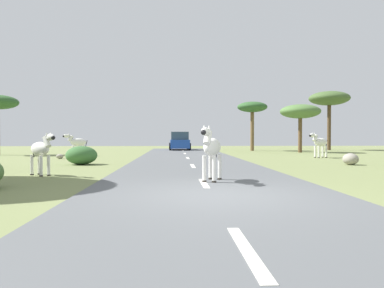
# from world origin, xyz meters

# --- Properties ---
(ground_plane) EXTENTS (90.00, 90.00, 0.00)m
(ground_plane) POSITION_xyz_m (0.00, 0.00, 0.00)
(ground_plane) COLOR olive
(road) EXTENTS (6.00, 64.00, 0.05)m
(road) POSITION_xyz_m (-0.15, 0.00, 0.03)
(road) COLOR #56595B
(road) RESTS_ON ground_plane
(lane_markings) EXTENTS (0.16, 56.00, 0.01)m
(lane_markings) POSITION_xyz_m (-0.15, -1.00, 0.05)
(lane_markings) COLOR silver
(lane_markings) RESTS_ON road
(zebra_0) EXTENTS (0.83, 1.63, 1.60)m
(zebra_0) POSITION_xyz_m (0.10, 2.47, 1.01)
(zebra_0) COLOR silver
(zebra_0) RESTS_ON road
(zebra_1) EXTENTS (1.26, 1.25, 1.49)m
(zebra_1) POSITION_xyz_m (-5.48, 4.73, 0.89)
(zebra_1) COLOR silver
(zebra_1) RESTS_ON ground_plane
(zebra_2) EXTENTS (1.56, 1.06, 1.60)m
(zebra_2) POSITION_xyz_m (8.17, 14.75, 0.96)
(zebra_2) COLOR silver
(zebra_2) RESTS_ON ground_plane
(zebra_3) EXTENTS (1.54, 0.98, 1.57)m
(zebra_3) POSITION_xyz_m (-7.58, 17.57, 0.93)
(zebra_3) COLOR silver
(zebra_3) RESTS_ON ground_plane
(car_0) EXTENTS (2.08, 4.37, 1.74)m
(car_0) POSITION_xyz_m (-0.43, 27.89, 0.85)
(car_0) COLOR #1E479E
(car_0) RESTS_ON road
(tree_2) EXTENTS (3.36, 3.36, 4.03)m
(tree_2) POSITION_xyz_m (9.62, 22.61, 3.40)
(tree_2) COLOR brown
(tree_2) RESTS_ON ground_plane
(tree_3) EXTENTS (3.93, 3.93, 5.80)m
(tree_3) POSITION_xyz_m (14.34, 27.88, 5.04)
(tree_3) COLOR #4C3823
(tree_3) RESTS_ON ground_plane
(tree_6) EXTENTS (2.82, 2.82, 4.62)m
(tree_6) POSITION_xyz_m (6.40, 26.57, 4.01)
(tree_6) COLOR brown
(tree_6) RESTS_ON ground_plane
(bush_0) EXTENTS (1.47, 1.33, 0.88)m
(bush_0) POSITION_xyz_m (-5.36, 9.73, 0.44)
(bush_0) COLOR #386633
(bush_0) RESTS_ON ground_plane
(rock_0) EXTENTS (0.71, 0.75, 0.55)m
(rock_0) POSITION_xyz_m (7.32, 8.93, 0.28)
(rock_0) COLOR gray
(rock_0) RESTS_ON ground_plane
(rock_3) EXTENTS (0.43, 0.32, 0.29)m
(rock_3) POSITION_xyz_m (-7.80, 14.44, 0.14)
(rock_3) COLOR gray
(rock_3) RESTS_ON ground_plane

